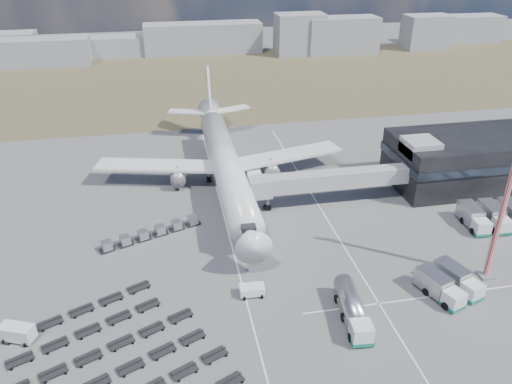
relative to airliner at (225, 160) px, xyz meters
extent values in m
plane|color=#565659|center=(0.00, -32.38, -5.29)|extent=(420.00, 420.00, 0.00)
cube|color=brown|center=(0.00, 77.62, -5.29)|extent=(420.00, 90.00, 0.01)
cube|color=silver|center=(-2.00, -27.38, -5.29)|extent=(0.25, 110.00, 0.01)
cube|color=silver|center=(16.00, -27.38, -5.29)|extent=(0.25, 110.00, 0.01)
cube|color=silver|center=(25.00, -40.38, -5.29)|extent=(40.00, 0.25, 0.01)
cube|color=black|center=(48.00, -8.38, -0.29)|extent=(30.00, 16.00, 10.00)
cube|color=#262D38|center=(48.00, -8.38, 0.91)|extent=(30.40, 16.40, 1.60)
cube|color=#939399|center=(36.00, -10.38, 4.21)|extent=(6.00, 6.00, 3.00)
cube|color=#939399|center=(18.10, -11.88, -0.19)|extent=(29.80, 3.00, 3.00)
cube|color=#939399|center=(4.70, -12.38, -0.19)|extent=(4.00, 3.60, 3.40)
cylinder|color=slate|center=(6.20, -11.88, -2.74)|extent=(0.70, 0.70, 5.10)
cylinder|color=black|center=(6.20, -11.88, -4.84)|extent=(1.40, 0.90, 1.40)
cylinder|color=silver|center=(0.00, -2.38, 0.01)|extent=(5.60, 48.00, 5.60)
cone|color=silver|center=(0.00, -28.88, 0.01)|extent=(5.60, 5.00, 5.60)
cone|color=silver|center=(0.00, 25.62, 0.81)|extent=(5.60, 8.00, 5.60)
cube|color=black|center=(0.00, -26.88, 0.81)|extent=(2.20, 2.00, 0.80)
cube|color=silver|center=(-13.00, 2.62, -1.19)|extent=(25.59, 11.38, 0.50)
cube|color=silver|center=(13.00, 2.62, -1.19)|extent=(25.59, 11.38, 0.50)
cylinder|color=slate|center=(-9.50, 0.62, -2.89)|extent=(3.00, 5.00, 3.00)
cylinder|color=slate|center=(9.50, 0.62, -2.89)|extent=(3.00, 5.00, 3.00)
cube|color=silver|center=(-5.50, 27.62, 1.21)|extent=(9.49, 5.63, 0.35)
cube|color=silver|center=(5.50, 27.62, 1.21)|extent=(9.49, 5.63, 0.35)
cube|color=silver|center=(0.00, 28.62, 6.51)|extent=(0.50, 9.06, 11.45)
cylinder|color=slate|center=(0.00, -23.38, -4.04)|extent=(0.50, 0.50, 2.50)
cylinder|color=slate|center=(-3.20, 1.62, -4.04)|extent=(0.60, 0.60, 2.50)
cylinder|color=slate|center=(3.20, 1.62, -4.04)|extent=(0.60, 0.60, 2.50)
cylinder|color=black|center=(0.00, -23.38, -4.79)|extent=(0.50, 1.20, 1.20)
cube|color=gray|center=(-56.81, 112.41, -0.38)|extent=(39.92, 12.00, 9.82)
cube|color=gray|center=(-19.19, 123.30, -1.47)|extent=(49.66, 12.00, 7.64)
cube|color=gray|center=(7.45, 122.02, 0.66)|extent=(47.93, 12.00, 11.91)
cube|color=gray|center=(45.93, 111.86, 2.70)|extent=(19.64, 12.00, 15.98)
cube|color=gray|center=(63.43, 110.97, 1.87)|extent=(29.34, 12.00, 14.32)
cube|color=gray|center=(102.26, 112.72, 1.56)|extent=(19.12, 12.00, 13.71)
cube|color=gray|center=(122.88, 122.97, 0.42)|extent=(39.78, 12.00, 11.43)
cube|color=silver|center=(10.76, -46.69, -3.70)|extent=(2.86, 2.86, 2.52)
cube|color=#136C58|center=(10.76, -46.69, -4.69)|extent=(2.98, 2.98, 0.55)
cylinder|color=#ACACB0|center=(11.26, -41.35, -3.21)|extent=(3.48, 8.43, 2.74)
cube|color=slate|center=(11.26, -41.35, -4.47)|extent=(3.37, 8.42, 0.38)
cylinder|color=black|center=(11.11, -42.98, -4.74)|extent=(2.95, 1.46, 1.20)
cube|color=silver|center=(-0.98, -35.25, -4.51)|extent=(3.58, 2.10, 1.56)
cube|color=silver|center=(-31.54, -38.29, -4.16)|extent=(4.66, 3.38, 2.27)
cube|color=silver|center=(5.37, -3.44, -3.47)|extent=(3.20, 6.99, 3.18)
cube|color=#136C58|center=(5.37, -3.44, -4.78)|extent=(3.33, 7.11, 0.51)
cube|color=silver|center=(25.55, -42.98, -3.88)|extent=(3.12, 3.05, 2.38)
cube|color=#136C58|center=(25.55, -42.98, -4.80)|extent=(3.25, 3.19, 0.49)
cube|color=#ACACB0|center=(24.34, -39.39, -3.45)|extent=(4.05, 5.55, 2.81)
cube|color=silver|center=(29.03, -41.81, -3.88)|extent=(3.12, 3.05, 2.38)
cube|color=#136C58|center=(29.03, -41.81, -4.80)|extent=(3.25, 3.19, 0.49)
cube|color=#ACACB0|center=(27.83, -38.22, -3.45)|extent=(4.05, 5.55, 2.81)
cube|color=silver|center=(39.93, -26.92, -3.84)|extent=(2.72, 2.61, 2.45)
cube|color=#136C58|center=(39.93, -26.92, -4.79)|extent=(2.84, 2.73, 0.50)
cube|color=#ACACB0|center=(40.18, -23.02, -3.39)|extent=(3.00, 5.29, 2.90)
cube|color=silver|center=(43.72, -27.16, -3.84)|extent=(2.72, 2.61, 2.45)
cube|color=#136C58|center=(43.72, -27.16, -4.79)|extent=(2.84, 2.73, 0.50)
cube|color=#ACACB0|center=(43.97, -23.26, -3.39)|extent=(3.00, 5.29, 2.90)
cube|color=#ACACB0|center=(47.75, -23.50, -3.39)|extent=(3.00, 5.29, 2.90)
cube|color=black|center=(-21.93, -20.09, -5.01)|extent=(2.84, 2.29, 0.17)
cube|color=#ACACB0|center=(-21.93, -20.09, -4.20)|extent=(1.95, 1.95, 1.42)
cube|color=black|center=(-19.10, -19.01, -5.01)|extent=(2.84, 2.29, 0.17)
cube|color=#ACACB0|center=(-19.10, -19.01, -4.20)|extent=(1.95, 1.95, 1.42)
cube|color=black|center=(-16.26, -17.93, -5.01)|extent=(2.84, 2.29, 0.17)
cube|color=#ACACB0|center=(-16.26, -17.93, -4.20)|extent=(1.95, 1.95, 1.42)
cube|color=black|center=(-13.43, -16.86, -5.01)|extent=(2.84, 2.29, 0.17)
cube|color=#ACACB0|center=(-13.43, -16.86, -4.20)|extent=(1.95, 1.95, 1.42)
cube|color=black|center=(-10.60, -15.78, -5.01)|extent=(2.84, 2.29, 0.17)
cube|color=#ACACB0|center=(-10.60, -15.78, -4.20)|extent=(1.95, 1.95, 1.42)
cube|color=black|center=(-7.77, -14.70, -5.01)|extent=(2.84, 2.29, 0.17)
cube|color=#ACACB0|center=(-7.77, -14.70, -4.20)|extent=(1.95, 1.95, 1.42)
cube|color=black|center=(-21.29, -47.41, -4.92)|extent=(27.09, 13.68, 0.75)
cube|color=black|center=(-23.13, -43.44, -4.92)|extent=(27.09, 13.68, 0.75)
cube|color=black|center=(-24.97, -39.48, -4.92)|extent=(23.31, 11.93, 0.75)
cube|color=black|center=(-26.81, -35.51, -4.92)|extent=(23.31, 11.93, 0.75)
cylinder|color=#A91B1C|center=(34.21, -37.44, 8.33)|extent=(0.76, 0.76, 27.24)
cube|color=#565659|center=(34.21, -37.44, -5.13)|extent=(2.18, 2.18, 0.33)
camera|label=1|loc=(-10.92, -90.06, 40.80)|focal=35.00mm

